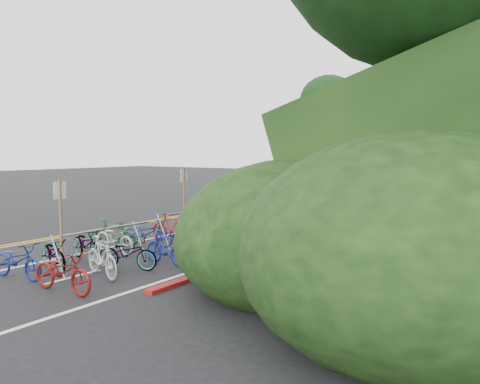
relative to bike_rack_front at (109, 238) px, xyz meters
name	(u,v)px	position (x,y,z in m)	size (l,w,h in m)	color
ground	(67,248)	(-3.09, 0.88, -0.80)	(120.00, 120.00, 0.00)	black
road_markings	(254,215)	(-2.45, 10.97, -0.79)	(7.47, 80.00, 0.01)	gold
red_curb	(368,218)	(2.61, 12.88, -0.75)	(0.25, 28.00, 0.10)	maroon
bike_rack_front	(109,238)	(0.00, 0.00, 0.00)	(1.10, 2.92, 1.08)	gray
bike_racks_rest	(323,196)	(-0.09, 13.88, 0.06)	(1.14, 23.00, 1.17)	gray
signpost_near	(61,213)	(-2.00, -0.07, 0.55)	(0.08, 0.40, 2.35)	brown
signposts_rest	(291,182)	(-2.49, 14.88, 0.63)	(0.08, 18.40, 2.50)	brown
bike_front	(113,235)	(-1.75, 1.60, -0.31)	(1.60, 0.45, 0.96)	#144C1E
bike_valet	(158,238)	(-0.18, 2.06, -0.33)	(3.30, 10.86, 1.03)	navy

